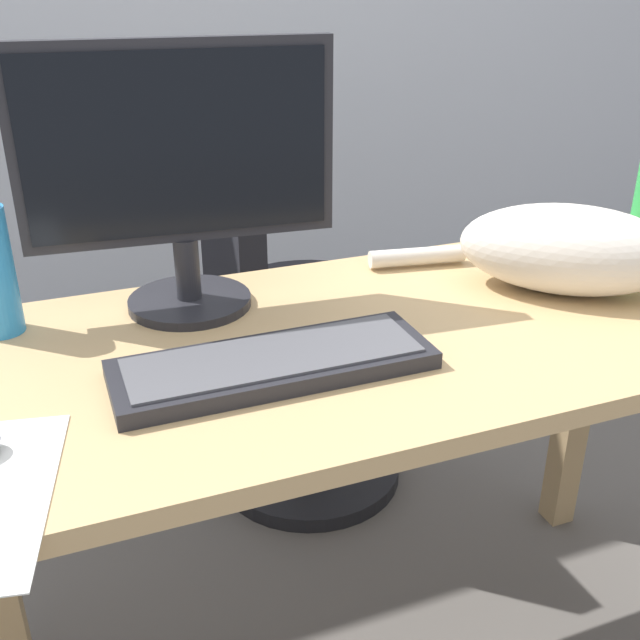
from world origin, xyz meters
name	(u,v)px	position (x,y,z in m)	size (l,w,h in m)	color
desk	(375,398)	(0.00, 0.00, 0.62)	(1.39, 0.60, 0.75)	tan
office_chair	(290,343)	(0.07, 0.63, 0.41)	(0.48, 0.48, 0.94)	black
monitor	(179,170)	(-0.25, 0.19, 0.97)	(0.48, 0.20, 0.41)	#232328
keyboard	(274,363)	(-0.19, -0.07, 0.76)	(0.44, 0.15, 0.03)	#232328
cat	(583,247)	(0.38, 0.01, 0.83)	(0.49, 0.41, 0.20)	silver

